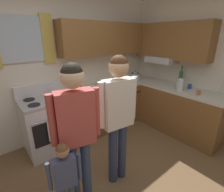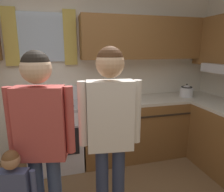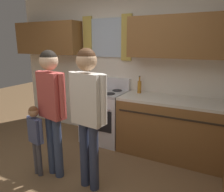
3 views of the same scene
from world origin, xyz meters
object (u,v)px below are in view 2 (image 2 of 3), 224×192
object	(u,v)px
stovetop_kettle	(187,91)
adult_holding_child	(41,131)
bottle_oil_amber	(94,92)
adult_in_plaid	(110,123)
stove_oven	(56,134)

from	to	relation	value
stovetop_kettle	adult_holding_child	bearing A→B (deg)	-150.48
bottle_oil_amber	stovetop_kettle	bearing A→B (deg)	-7.46
adult_holding_child	stovetop_kettle	bearing A→B (deg)	29.52
bottle_oil_amber	stovetop_kettle	distance (m)	1.47
stovetop_kettle	adult_holding_child	size ratio (longest dim) A/B	0.17
adult_holding_child	adult_in_plaid	distance (m)	0.54
stovetop_kettle	adult_in_plaid	size ratio (longest dim) A/B	0.16
stove_oven	adult_holding_child	bearing A→B (deg)	-92.82
bottle_oil_amber	adult_holding_child	xyz separation A→B (m)	(-0.64, -1.38, 0.02)
adult_holding_child	adult_in_plaid	bearing A→B (deg)	-1.20
stove_oven	adult_holding_child	size ratio (longest dim) A/B	0.67
stove_oven	adult_in_plaid	xyz separation A→B (m)	(0.48, -1.24, 0.58)
bottle_oil_amber	adult_in_plaid	xyz separation A→B (m)	(-0.10, -1.39, 0.04)
stove_oven	stovetop_kettle	xyz separation A→B (m)	(2.03, -0.04, 0.53)
stovetop_kettle	stove_oven	bearing A→B (deg)	178.83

